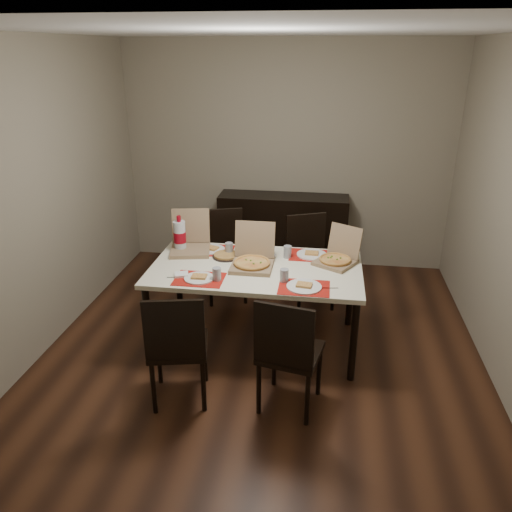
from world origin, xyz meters
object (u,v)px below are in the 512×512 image
dip_bowl (269,257)px  chair_far_left (225,250)px  chair_near_right (288,351)px  chair_near_left (177,344)px  pizza_box_center (252,260)px  soda_bottle (180,236)px  sideboard (283,232)px  dining_table (256,274)px  chair_far_right (309,257)px

dip_bowl → chair_far_left: bearing=128.1°
chair_near_right → chair_near_left: bearing=-177.6°
pizza_box_center → soda_bottle: pizza_box_center is taller
sideboard → pizza_box_center: (-0.10, -1.71, 0.36)m
chair_near_right → dip_bowl: size_ratio=7.29×
pizza_box_center → dip_bowl: 0.23m
dining_table → chair_near_right: chair_near_right is taller
chair_far_left → pizza_box_center: 1.04m
dip_bowl → soda_bottle: bearing=176.3°
chair_near_left → chair_near_right: same height
chair_far_left → soda_bottle: 0.80m
dining_table → chair_far_left: chair_far_left is taller
chair_near_right → soda_bottle: bearing=134.1°
chair_near_left → chair_near_right: (0.80, 0.03, 0.00)m
chair_far_right → pizza_box_center: bearing=-117.8°
pizza_box_center → chair_far_left: bearing=115.9°
dining_table → chair_near_right: 0.96m
chair_near_left → dip_bowl: (0.52, 1.12, 0.25)m
chair_far_right → pizza_box_center: 1.01m
sideboard → dip_bowl: sideboard is taller
chair_near_right → chair_far_left: (-0.82, 1.78, 0.00)m
sideboard → dining_table: 1.73m
dip_bowl → sideboard: bearing=90.4°
pizza_box_center → dining_table: bearing=-8.2°
dining_table → chair_near_left: size_ratio=1.94×
chair_far_left → soda_bottle: soda_bottle is taller
dining_table → chair_far_left: bearing=117.3°
chair_far_left → chair_far_right: bearing=-2.7°
pizza_box_center → sideboard: bearing=86.5°
pizza_box_center → chair_far_right: bearing=62.2°
sideboard → soda_bottle: (-0.81, -1.46, 0.44)m
dining_table → pizza_box_center: 0.13m
sideboard → soda_bottle: size_ratio=4.40×
dining_table → pizza_box_center: pizza_box_center is taller
chair_near_right → soda_bottle: soda_bottle is taller
chair_near_left → chair_far_left: size_ratio=1.00×
chair_near_left → chair_near_right: bearing=2.4°
sideboard → soda_bottle: 1.73m
sideboard → chair_far_left: size_ratio=1.61×
chair_near_left → pizza_box_center: size_ratio=2.39×
chair_near_left → sideboard: bearing=78.9°
sideboard → pizza_box_center: size_ratio=3.86×
chair_near_left → pizza_box_center: pizza_box_center is taller
chair_far_left → dip_bowl: (0.55, -0.70, 0.25)m
chair_near_right → dip_bowl: chair_near_right is taller
pizza_box_center → dip_bowl: pizza_box_center is taller
chair_near_right → dip_bowl: (-0.27, 1.08, 0.25)m
dip_bowl → dining_table: bearing=-112.4°
chair_near_left → dip_bowl: chair_near_left is taller
sideboard → dining_table: size_ratio=0.83×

